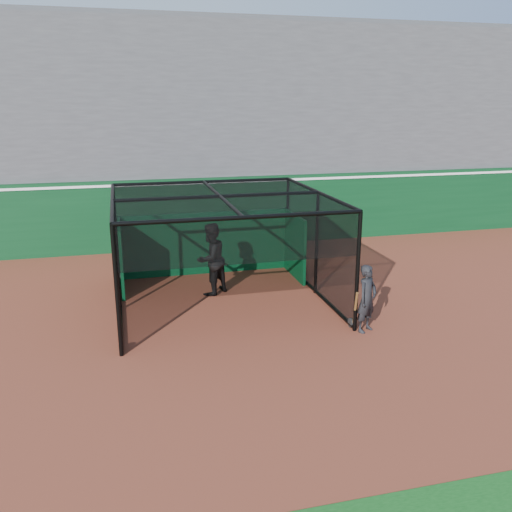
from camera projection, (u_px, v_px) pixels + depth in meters
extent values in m
plane|color=brown|center=(247.00, 345.00, 11.77)|extent=(120.00, 120.00, 0.00)
cube|color=#0A3819|center=(192.00, 213.00, 19.35)|extent=(50.00, 0.45, 2.50)
cube|color=white|center=(191.00, 182.00, 19.05)|extent=(50.00, 0.50, 0.08)
cube|color=#4C4C4F|center=(178.00, 132.00, 22.24)|extent=(50.00, 7.85, 7.75)
cube|color=#4C4C4F|center=(165.00, 25.00, 24.20)|extent=(50.00, 0.30, 1.20)
cube|color=#064420|center=(206.00, 243.00, 16.41)|extent=(5.12, 0.10, 1.90)
cylinder|color=black|center=(121.00, 347.00, 11.43)|extent=(0.08, 0.22, 0.22)
cylinder|color=black|center=(351.00, 323.00, 12.66)|extent=(0.08, 0.22, 0.22)
cylinder|color=black|center=(119.00, 277.00, 15.95)|extent=(0.08, 0.22, 0.22)
cylinder|color=black|center=(289.00, 264.00, 17.18)|extent=(0.08, 0.22, 0.22)
imported|color=black|center=(211.00, 259.00, 14.63)|extent=(1.21, 1.18, 1.97)
imported|color=black|center=(367.00, 299.00, 12.27)|extent=(0.69, 0.63, 1.57)
cylinder|color=#593819|center=(355.00, 309.00, 12.32)|extent=(0.15, 0.34, 0.88)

